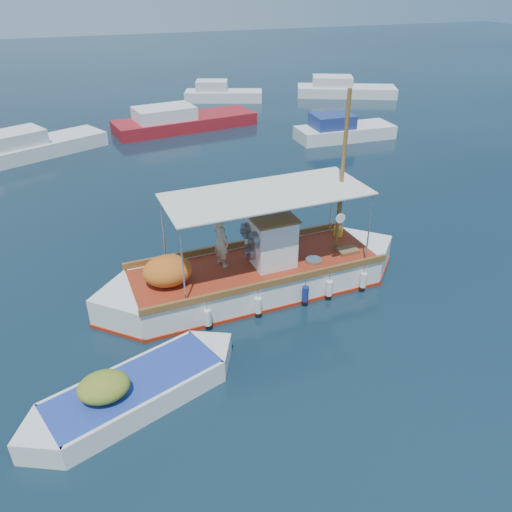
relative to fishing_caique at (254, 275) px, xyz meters
name	(u,v)px	position (x,y,z in m)	size (l,w,h in m)	color
ground	(272,298)	(0.39, -0.66, -0.57)	(160.00, 160.00, 0.00)	black
fishing_caique	(254,275)	(0.00, 0.00, 0.00)	(10.66, 3.27, 6.51)	white
dinghy	(134,394)	(-4.46, -3.71, -0.27)	(5.53, 2.97, 1.43)	white
bg_boat_nw	(33,147)	(-7.22, 17.39, -0.08)	(8.03, 5.47, 1.80)	silver
bg_boat_n	(181,122)	(1.99, 19.95, -0.08)	(9.74, 4.16, 1.80)	maroon
bg_boat_ne	(342,131)	(11.02, 14.29, -0.08)	(6.24, 2.37, 1.80)	silver
bg_boat_e	(343,90)	(17.10, 25.32, -0.08)	(8.52, 5.67, 1.80)	silver
bg_boat_far_n	(221,95)	(6.88, 27.09, -0.08)	(6.51, 3.99, 1.80)	silver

